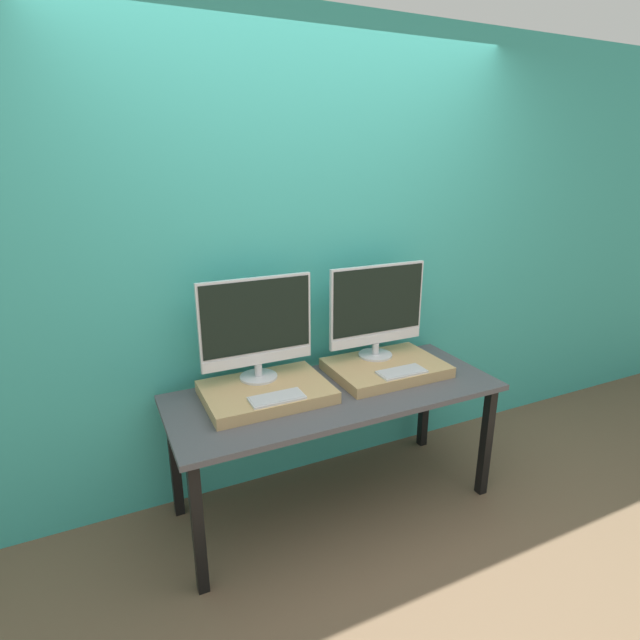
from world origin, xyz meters
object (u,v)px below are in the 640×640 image
at_px(keyboard_left, 277,398).
at_px(monitor_left, 257,326).
at_px(monitor_right, 377,309).
at_px(keyboard_right, 402,372).

bearing_deg(keyboard_left, monitor_left, 90.00).
relative_size(keyboard_left, monitor_right, 0.45).
bearing_deg(monitor_right, keyboard_right, -90.00).
xyz_separation_m(keyboard_left, keyboard_right, (0.72, 0.00, 0.00)).
distance_m(monitor_left, monitor_right, 0.72).
distance_m(keyboard_left, keyboard_right, 0.72).
bearing_deg(keyboard_right, monitor_right, 90.00).
bearing_deg(monitor_right, monitor_left, 180.00).
xyz_separation_m(monitor_left, keyboard_left, (0.00, -0.27, -0.28)).
height_order(monitor_right, keyboard_right, monitor_right).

